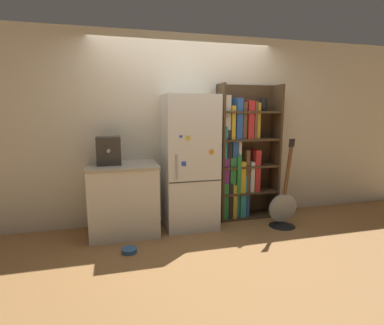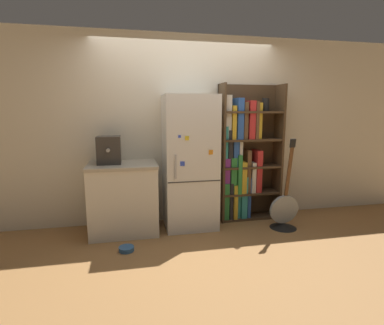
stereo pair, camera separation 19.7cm
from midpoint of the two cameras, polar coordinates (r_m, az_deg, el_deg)
ground_plane at (r=4.10m, az=-1.25°, el=-12.69°), size 16.00×16.00×0.00m
wall_back at (r=4.26m, az=-2.80°, el=6.18°), size 8.00×0.05×2.60m
refrigerator at (r=4.00m, az=-1.82°, el=-0.00°), size 0.69×0.61×1.77m
bookshelf at (r=4.39m, az=8.08°, el=0.87°), size 0.90×0.32×1.94m
kitchen_counter at (r=3.98m, az=-14.27°, el=-6.74°), size 0.87×0.65×0.91m
espresso_machine at (r=3.88m, az=-16.99°, el=2.18°), size 0.29×0.31×0.35m
guitar at (r=4.31m, az=15.61°, el=-9.43°), size 0.40×0.36×1.22m
pet_bowl at (r=3.58m, az=-13.48°, el=-15.91°), size 0.18×0.18×0.05m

